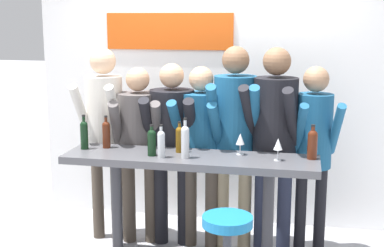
% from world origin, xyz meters
% --- Properties ---
extents(back_wall, '(3.65, 0.12, 2.84)m').
position_xyz_m(back_wall, '(-0.00, 1.20, 1.42)').
color(back_wall, white).
rests_on(back_wall, ground_plane).
extents(tasting_table, '(2.05, 0.50, 0.97)m').
position_xyz_m(tasting_table, '(0.00, 0.00, 0.79)').
color(tasting_table, '#4C4C51').
rests_on(tasting_table, ground_plane).
extents(person_far_left, '(0.41, 0.55, 1.80)m').
position_xyz_m(person_far_left, '(-0.90, 0.45, 1.13)').
color(person_far_left, '#473D33').
rests_on(person_far_left, ground_plane).
extents(person_left, '(0.51, 0.59, 1.63)m').
position_xyz_m(person_left, '(-0.57, 0.44, 1.00)').
color(person_left, '#473D33').
rests_on(person_left, ground_plane).
extents(person_center_left, '(0.50, 0.58, 1.67)m').
position_xyz_m(person_center_left, '(-0.27, 0.46, 1.03)').
color(person_center_left, black).
rests_on(person_center_left, ground_plane).
extents(person_center, '(0.46, 0.55, 1.65)m').
position_xyz_m(person_center, '(-0.00, 0.45, 1.02)').
color(person_center, '#473D33').
rests_on(person_center, ground_plane).
extents(person_center_right, '(0.46, 0.58, 1.83)m').
position_xyz_m(person_center_right, '(0.29, 0.48, 1.14)').
color(person_center_right, gray).
rests_on(person_center_right, ground_plane).
extents(person_right, '(0.52, 0.63, 1.82)m').
position_xyz_m(person_right, '(0.64, 0.44, 1.13)').
color(person_right, '#23283D').
rests_on(person_right, ground_plane).
extents(person_far_right, '(0.43, 0.55, 1.67)m').
position_xyz_m(person_far_right, '(0.97, 0.49, 1.05)').
color(person_far_right, black).
rests_on(person_far_right, ground_plane).
extents(wine_bottle_0, '(0.08, 0.08, 0.28)m').
position_xyz_m(wine_bottle_0, '(0.96, 0.10, 1.10)').
color(wine_bottle_0, '#4C1E0F').
rests_on(wine_bottle_0, tasting_table).
extents(wine_bottle_1, '(0.07, 0.07, 0.25)m').
position_xyz_m(wine_bottle_1, '(-0.30, -0.06, 1.09)').
color(wine_bottle_1, black).
rests_on(wine_bottle_1, tasting_table).
extents(wine_bottle_2, '(0.07, 0.07, 0.29)m').
position_xyz_m(wine_bottle_2, '(-0.92, 0.04, 1.10)').
color(wine_bottle_2, black).
rests_on(wine_bottle_2, tasting_table).
extents(wine_bottle_3, '(0.07, 0.07, 0.26)m').
position_xyz_m(wine_bottle_3, '(-0.11, 0.10, 1.09)').
color(wine_bottle_3, brown).
rests_on(wine_bottle_3, tasting_table).
extents(wine_bottle_4, '(0.06, 0.06, 0.27)m').
position_xyz_m(wine_bottle_4, '(-0.21, -0.10, 1.09)').
color(wine_bottle_4, '#B7BCC1').
rests_on(wine_bottle_4, tasting_table).
extents(wine_bottle_5, '(0.07, 0.07, 0.28)m').
position_xyz_m(wine_bottle_5, '(-0.75, 0.12, 1.10)').
color(wine_bottle_5, '#4C1E0F').
rests_on(wine_bottle_5, tasting_table).
extents(wine_bottle_6, '(0.07, 0.07, 0.32)m').
position_xyz_m(wine_bottle_6, '(-0.02, -0.08, 1.12)').
color(wine_bottle_6, '#B7BCC1').
rests_on(wine_bottle_6, tasting_table).
extents(wine_glass_0, '(0.07, 0.07, 0.18)m').
position_xyz_m(wine_glass_0, '(0.70, -0.00, 1.10)').
color(wine_glass_0, silver).
rests_on(wine_glass_0, tasting_table).
extents(wine_glass_1, '(0.07, 0.07, 0.18)m').
position_xyz_m(wine_glass_1, '(0.39, 0.12, 1.10)').
color(wine_glass_1, silver).
rests_on(wine_glass_1, tasting_table).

